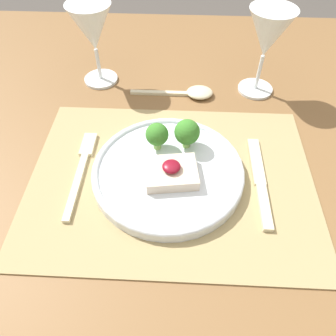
% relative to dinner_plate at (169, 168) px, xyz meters
% --- Properties ---
extents(ground_plane, '(8.00, 8.00, 0.00)m').
position_rel_dinner_plate_xyz_m(ground_plane, '(0.01, -0.01, -0.77)').
color(ground_plane, '#4C4742').
extents(dining_table, '(1.50, 1.26, 0.75)m').
position_rel_dinner_plate_xyz_m(dining_table, '(0.01, -0.01, -0.09)').
color(dining_table, brown).
rests_on(dining_table, ground_plane).
extents(placemat, '(0.49, 0.36, 0.00)m').
position_rel_dinner_plate_xyz_m(placemat, '(0.01, -0.01, -0.02)').
color(placemat, '#9E895B').
rests_on(placemat, dining_table).
extents(dinner_plate, '(0.26, 0.26, 0.07)m').
position_rel_dinner_plate_xyz_m(dinner_plate, '(0.00, 0.00, 0.00)').
color(dinner_plate, silver).
rests_on(dinner_plate, placemat).
extents(fork, '(0.02, 0.20, 0.01)m').
position_rel_dinner_plate_xyz_m(fork, '(-0.15, 0.01, -0.01)').
color(fork, beige).
rests_on(fork, placemat).
extents(knife, '(0.02, 0.20, 0.01)m').
position_rel_dinner_plate_xyz_m(knife, '(0.16, -0.02, -0.01)').
color(knife, beige).
rests_on(knife, placemat).
extents(spoon, '(0.18, 0.05, 0.02)m').
position_rel_dinner_plate_xyz_m(spoon, '(0.04, 0.23, -0.01)').
color(spoon, beige).
rests_on(spoon, dining_table).
extents(wine_glass_near, '(0.09, 0.09, 0.18)m').
position_rel_dinner_plate_xyz_m(wine_glass_near, '(0.18, 0.26, 0.11)').
color(wine_glass_near, white).
rests_on(wine_glass_near, dining_table).
extents(wine_glass_far, '(0.09, 0.09, 0.17)m').
position_rel_dinner_plate_xyz_m(wine_glass_far, '(-0.17, 0.28, 0.10)').
color(wine_glass_far, white).
rests_on(wine_glass_far, dining_table).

